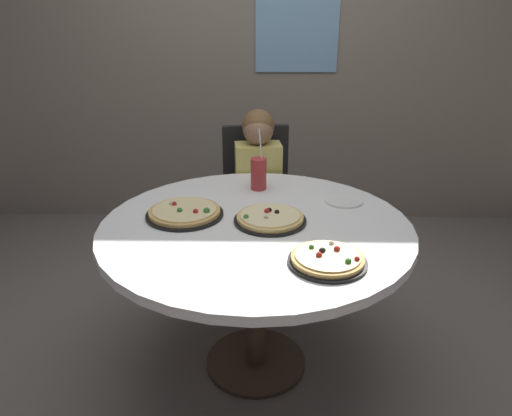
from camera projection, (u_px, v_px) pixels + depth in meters
The scene contains 10 objects.
ground_plane at pixel (256, 362), 2.33m from camera, with size 8.00×8.00×0.00m, color slate.
wall_with_window at pixel (260, 29), 3.45m from camera, with size 5.20×0.14×2.90m.
dining_table at pixel (256, 241), 2.07m from camera, with size 1.33×1.33×0.75m.
chair_wooden at pixel (257, 196), 2.92m from camera, with size 0.44×0.44×0.95m.
diner_child at pixel (259, 215), 2.77m from camera, with size 0.29×0.42×1.08m.
pizza_veggie at pixel (185, 212), 2.10m from camera, with size 0.34×0.34×0.05m.
pizza_cheese at pixel (270, 218), 2.05m from camera, with size 0.31×0.31×0.05m.
pizza_pepperoni at pixel (328, 259), 1.71m from camera, with size 0.29×0.29×0.05m.
soda_cup at pixel (259, 174), 2.39m from camera, with size 0.08×0.08×0.31m.
plate_small at pixel (344, 201), 2.26m from camera, with size 0.18×0.18×0.01m, color white.
Camera 1 is at (0.03, -1.85, 1.61)m, focal length 33.47 mm.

